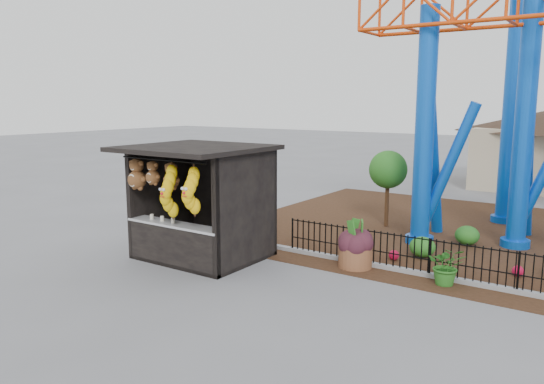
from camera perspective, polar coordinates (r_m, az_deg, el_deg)
The scene contains 9 objects.
ground at distance 12.42m, azimuth -0.59°, elevation -10.51°, with size 120.00×120.00×0.00m, color slate.
mulch_bed at distance 18.24m, azimuth 25.09°, elevation -4.80°, with size 18.00×12.00×0.02m, color #331E11.
curb at distance 13.49m, azimuth 21.45°, elevation -9.26°, with size 18.00×0.18×0.12m, color gray.
prize_booth at distance 14.53m, azimuth -8.27°, elevation -1.34°, with size 3.50×3.40×3.12m.
picket_fence at distance 13.21m, azimuth 25.39°, elevation -7.94°, with size 12.20×0.06×1.00m, color black, non-canonical shape.
terracotta_planter at distance 14.10m, azimuth 8.94°, elevation -6.94°, with size 0.88×0.88×0.56m, color brown.
planter_foliage at distance 13.95m, azimuth 9.00°, elevation -4.58°, with size 0.70×0.70×0.64m, color #381620.
potted_plant at distance 13.25m, azimuth 18.30°, elevation -7.53°, with size 0.86×0.74×0.95m, color #1B5E1C.
landscaping at distance 15.56m, azimuth 25.87°, elevation -6.22°, with size 7.17×3.53×0.58m.
Camera 1 is at (6.72, -9.52, 4.30)m, focal length 35.00 mm.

